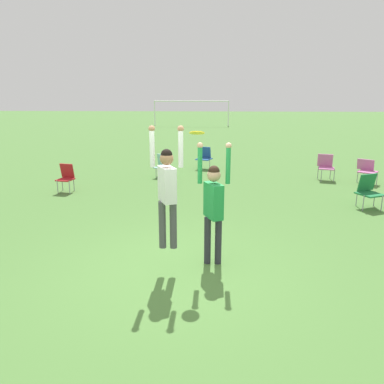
# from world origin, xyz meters

# --- Properties ---
(ground_plane) EXTENTS (120.00, 120.00, 0.00)m
(ground_plane) POSITION_xyz_m (0.00, 0.00, 0.00)
(ground_plane) COLOR #4C7A38
(person_jumping) EXTENTS (0.56, 0.46, 2.07)m
(person_jumping) POSITION_xyz_m (-0.18, -0.01, 1.53)
(person_jumping) COLOR #4C4C51
(person_jumping) RESTS_ON ground_plane
(person_defending) EXTENTS (0.58, 0.47, 2.20)m
(person_defending) POSITION_xyz_m (0.58, 0.34, 1.17)
(person_defending) COLOR #2D2D38
(person_defending) RESTS_ON ground_plane
(frisbee) EXTENTS (0.25, 0.25, 0.08)m
(frisbee) POSITION_xyz_m (0.29, 0.27, 2.36)
(frisbee) COLOR yellow
(camping_chair_0) EXTENTS (0.64, 0.69, 0.91)m
(camping_chair_0) POSITION_xyz_m (4.57, 7.38, 0.53)
(camping_chair_0) COLOR gray
(camping_chair_0) RESTS_ON ground_plane
(camping_chair_1) EXTENTS (0.76, 0.84, 0.81)m
(camping_chair_1) POSITION_xyz_m (5.81, 6.89, 0.49)
(camping_chair_1) COLOR gray
(camping_chair_1) RESTS_ON ground_plane
(camping_chair_2) EXTENTS (0.70, 0.76, 0.82)m
(camping_chair_2) POSITION_xyz_m (-1.26, 7.55, 0.46)
(camping_chair_2) COLOR gray
(camping_chair_2) RESTS_ON ground_plane
(camping_chair_3) EXTENTS (0.52, 0.57, 0.87)m
(camping_chair_3) POSITION_xyz_m (-4.00, 5.22, 0.51)
(camping_chair_3) COLOR gray
(camping_chair_3) RESTS_ON ground_plane
(camping_chair_4) EXTENTS (0.71, 0.76, 0.88)m
(camping_chair_4) POSITION_xyz_m (0.21, 9.24, 0.50)
(camping_chair_4) COLOR gray
(camping_chair_4) RESTS_ON ground_plane
(camping_chair_5) EXTENTS (0.74, 0.80, 0.90)m
(camping_chair_5) POSITION_xyz_m (4.74, 4.03, 0.51)
(camping_chair_5) COLOR gray
(camping_chair_5) RESTS_ON ground_plane
(soccer_goal) EXTENTS (7.10, 0.10, 2.35)m
(soccer_goal) POSITION_xyz_m (-1.53, 30.15, 1.84)
(soccer_goal) COLOR white
(soccer_goal) RESTS_ON ground_plane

